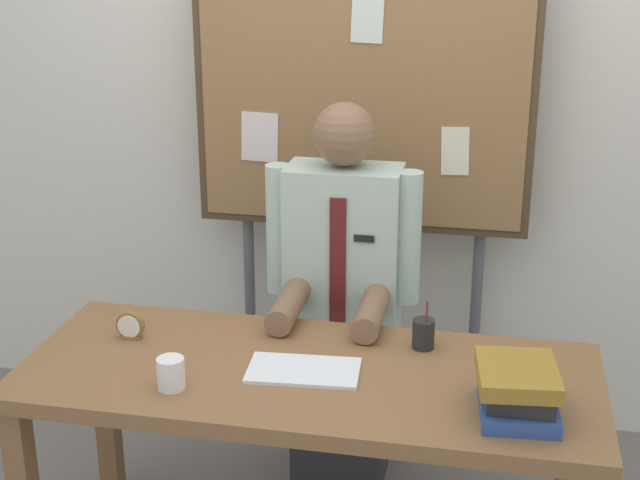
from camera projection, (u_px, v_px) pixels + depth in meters
The scene contains 9 objects.
back_wall at pixel (370, 100), 3.59m from camera, with size 6.40×0.08×2.70m, color silver.
desk at pixel (308, 397), 2.74m from camera, with size 1.74×0.70×0.75m.
person at pixel (342, 314), 3.27m from camera, with size 0.55×0.56×1.45m.
bulletin_board at pixel (362, 92), 3.38m from camera, with size 1.29×0.09×2.00m.
book_stack at pixel (519, 390), 2.44m from camera, with size 0.24×0.28×0.14m.
open_notebook at pixel (304, 371), 2.69m from camera, with size 0.33×0.19×0.01m, color white.
desk_clock at pixel (130, 327), 2.89m from camera, with size 0.09×0.04×0.09m.
coffee_mug at pixel (171, 373), 2.58m from camera, with size 0.08×0.08×0.09m, color white.
pen_holder at pixel (423, 334), 2.83m from camera, with size 0.07×0.07×0.16m.
Camera 1 is at (0.52, -2.37, 2.02)m, focal length 50.74 mm.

